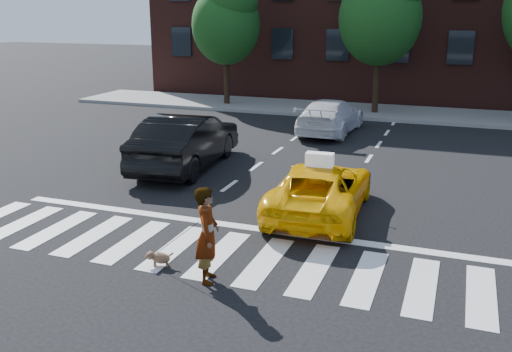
# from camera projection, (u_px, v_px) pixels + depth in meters

# --- Properties ---
(ground) EXTENTS (120.00, 120.00, 0.00)m
(ground) POSITION_uv_depth(u_px,v_px,m) (218.00, 255.00, 11.58)
(ground) COLOR black
(ground) RESTS_ON ground
(crosswalk) EXTENTS (13.00, 2.40, 0.01)m
(crosswalk) POSITION_uv_depth(u_px,v_px,m) (218.00, 255.00, 11.57)
(crosswalk) COLOR silver
(crosswalk) RESTS_ON ground
(stop_line) EXTENTS (12.00, 0.30, 0.01)m
(stop_line) POSITION_uv_depth(u_px,v_px,m) (247.00, 227.00, 13.02)
(stop_line) COLOR silver
(stop_line) RESTS_ON ground
(sidewalk_far) EXTENTS (30.00, 4.00, 0.15)m
(sidewalk_far) POSITION_uv_depth(u_px,v_px,m) (365.00, 111.00, 27.32)
(sidewalk_far) COLOR slate
(sidewalk_far) RESTS_ON ground
(tree_left) EXTENTS (3.39, 3.38, 6.50)m
(tree_left) POSITION_uv_depth(u_px,v_px,m) (226.00, 16.00, 27.93)
(tree_left) COLOR black
(tree_left) RESTS_ON ground
(tree_mid) EXTENTS (3.69, 3.69, 7.10)m
(tree_mid) POSITION_uv_depth(u_px,v_px,m) (381.00, 7.00, 25.34)
(tree_mid) COLOR black
(tree_mid) RESTS_ON ground
(taxi) EXTENTS (2.30, 4.58, 1.24)m
(taxi) POSITION_uv_depth(u_px,v_px,m) (321.00, 189.00, 13.76)
(taxi) COLOR #FCB805
(taxi) RESTS_ON ground
(black_sedan) EXTENTS (2.21, 5.30, 1.70)m
(black_sedan) POSITION_uv_depth(u_px,v_px,m) (186.00, 141.00, 17.71)
(black_sedan) COLOR black
(black_sedan) RESTS_ON ground
(white_suv) EXTENTS (2.09, 4.74, 1.36)m
(white_suv) POSITION_uv_depth(u_px,v_px,m) (330.00, 116.00, 22.75)
(white_suv) COLOR silver
(white_suv) RESTS_ON ground
(woman) EXTENTS (0.62, 0.76, 1.80)m
(woman) POSITION_uv_depth(u_px,v_px,m) (207.00, 235.00, 10.24)
(woman) COLOR #999999
(woman) RESTS_ON ground
(dog) EXTENTS (0.52, 0.37, 0.32)m
(dog) POSITION_uv_depth(u_px,v_px,m) (158.00, 258.00, 11.01)
(dog) COLOR #97764D
(dog) RESTS_ON ground
(taxi_sign) EXTENTS (0.66, 0.31, 0.32)m
(taxi_sign) POSITION_uv_depth(u_px,v_px,m) (320.00, 160.00, 13.36)
(taxi_sign) COLOR white
(taxi_sign) RESTS_ON taxi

